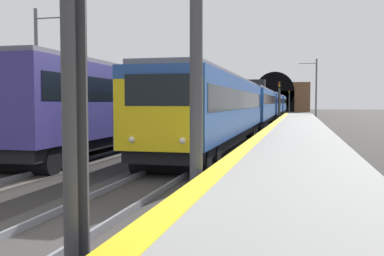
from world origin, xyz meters
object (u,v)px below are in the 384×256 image
(railway_signal_near, at_px, (68,30))
(railway_signal_far, at_px, (289,99))
(train_main_approaching, at_px, (264,105))
(railway_signal_mid, at_px, (279,98))
(train_adjacent_platform, at_px, (202,103))
(catenary_mast_far, at_px, (316,89))
(catenary_mast_near, at_px, (37,75))

(railway_signal_near, relative_size, railway_signal_far, 0.98)
(train_main_approaching, xyz_separation_m, railway_signal_mid, (-0.50, -1.80, 0.73))
(train_adjacent_platform, height_order, railway_signal_mid, train_adjacent_platform)
(train_adjacent_platform, xyz_separation_m, railway_signal_near, (-36.89, -6.71, 0.82))
(railway_signal_near, height_order, catenary_mast_far, catenary_mast_far)
(train_adjacent_platform, distance_m, catenary_mast_near, 18.90)
(railway_signal_far, bearing_deg, catenary_mast_near, -9.05)
(railway_signal_near, bearing_deg, catenary_mast_far, 175.46)
(railway_signal_mid, bearing_deg, catenary_mast_far, 146.18)
(railway_signal_far, distance_m, catenary_mast_far, 44.92)
(train_main_approaching, bearing_deg, catenary_mast_near, -20.57)
(railway_signal_far, xyz_separation_m, catenary_mast_near, (-81.29, 12.95, 0.84))
(railway_signal_near, xyz_separation_m, railway_signal_mid, (49.11, 0.00, -0.28))
(railway_signal_far, bearing_deg, railway_signal_near, 0.00)
(catenary_mast_near, xyz_separation_m, catenary_mast_far, (36.59, -17.38, 0.11))
(railway_signal_near, bearing_deg, train_main_approaching, -177.92)
(train_adjacent_platform, height_order, railway_signal_near, railway_signal_near)
(railway_signal_mid, bearing_deg, train_adjacent_platform, -28.76)
(catenary_mast_near, relative_size, catenary_mast_far, 0.98)
(catenary_mast_near, bearing_deg, railway_signal_near, -145.90)
(train_adjacent_platform, xyz_separation_m, railway_signal_far, (63.53, -6.71, 0.90))
(catenary_mast_near, bearing_deg, train_main_approaching, -20.10)
(train_main_approaching, relative_size, railway_signal_far, 15.40)
(railway_signal_near, relative_size, catenary_mast_far, 0.65)
(train_adjacent_platform, relative_size, catenary_mast_far, 7.29)
(catenary_mast_near, height_order, catenary_mast_far, catenary_mast_far)
(railway_signal_near, xyz_separation_m, catenary_mast_far, (55.72, -4.43, 1.02))
(train_main_approaching, height_order, railway_signal_far, railway_signal_far)
(catenary_mast_far, bearing_deg, catenary_mast_near, 154.60)
(train_main_approaching, distance_m, railway_signal_far, 50.85)
(railway_signal_far, bearing_deg, railway_signal_mid, 0.00)
(railway_signal_near, relative_size, railway_signal_mid, 1.07)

